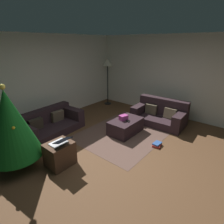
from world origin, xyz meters
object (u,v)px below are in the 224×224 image
Objects in this scene: gift_box at (123,118)px; christmas_tree at (11,124)px; couch_left at (49,124)px; tv_remote at (127,121)px; laptop at (60,142)px; ottoman at (126,126)px; book_stack at (157,145)px; side_table at (60,154)px; couch_right at (160,114)px; corner_lamp at (108,66)px.

christmas_tree reaches higher than gift_box.
tv_remote is (1.30, -1.73, 0.14)m from couch_left.
christmas_tree is 4.36× the size of laptop.
tv_remote is at bearing -120.23° from ottoman.
couch_left is 6.83× the size of book_stack.
christmas_tree reaches higher than side_table.
book_stack is (1.26, -2.65, -0.21)m from couch_left.
couch_right is at bearing 7.39° from tv_remote.
corner_lamp is (3.57, 1.87, 0.96)m from laptop.
tv_remote is at bearing 72.15° from couch_right.
book_stack is at bearing -30.96° from laptop.
corner_lamp is at bearing 61.21° from book_stack.
couch_right is at bearing 23.97° from book_stack.
gift_box is 0.84× the size of book_stack.
corner_lamp is at bearing 27.69° from laptop.
tv_remote is 0.31× the size of side_table.
corner_lamp is (2.92, 0.38, 1.25)m from couch_left.
laptop is 1.47× the size of book_stack.
book_stack is (-0.05, -1.06, -0.41)m from gift_box.
couch_right is 3.02× the size of side_table.
couch_left is 1.07× the size of christmas_tree.
side_table is at bearing 61.56° from couch_left.
couch_left reaches higher than book_stack.
ottoman is 1.02m from book_stack.
laptop reaches higher than ottoman.
couch_right is 0.93× the size of christmas_tree.
christmas_tree reaches higher than ottoman.
side_table reaches higher than tv_remote.
gift_box is at bearing 105.37° from tv_remote.
christmas_tree is at bearing 30.23° from couch_left.
side_table reaches higher than book_stack.
ottoman is at bearing -5.79° from side_table.
couch_right reaches higher than laptop.
couch_right is 2.76m from corner_lamp.
gift_box is (-0.03, 0.06, 0.26)m from ottoman.
side_table is at bearing -46.79° from christmas_tree.
couch_left is 2.07m from gift_box.
tv_remote is (-1.27, 0.34, 0.11)m from couch_right.
book_stack is at bearing -69.91° from tv_remote.
laptop is at bearing -152.31° from corner_lamp.
side_table is 2.27m from book_stack.
laptop is (-0.65, -1.50, 0.30)m from couch_left.
corner_lamp reaches higher than book_stack.
gift_box is at bearing 66.03° from couch_right.
tv_remote is (-0.05, -0.09, 0.20)m from ottoman.
couch_right is 3.28m from laptop.
couch_right is 4.05× the size of laptop.
couch_right is at bearing -11.03° from side_table.
ottoman is at bearing -127.97° from corner_lamp.
tv_remote is 2.72m from christmas_tree.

